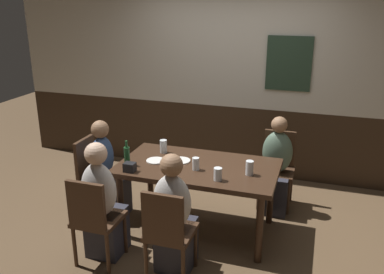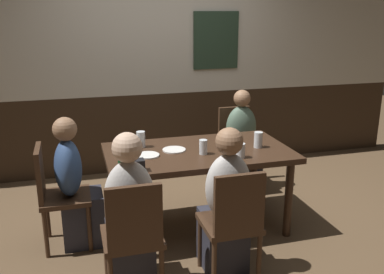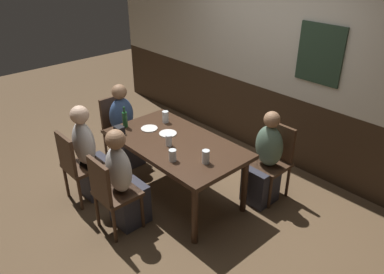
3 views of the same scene
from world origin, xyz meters
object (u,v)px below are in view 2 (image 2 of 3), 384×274
chair_head_west (55,191)px  person_left_near (130,223)px  chair_mid_near (233,220)px  beer_bottle_green (121,153)px  tumbler_short (240,151)px  beer_glass_half (141,140)px  plate_white_large (174,150)px  person_right_far (242,149)px  person_head_west (76,192)px  plate_white_small (148,155)px  chair_left_near (133,233)px  pint_glass_pale (203,148)px  dining_table (198,159)px  person_mid_near (225,212)px  condiment_caddy (137,165)px  chair_right_far (237,142)px  highball_clear (258,141)px

chair_head_west → person_left_near: bearing=-54.1°
chair_mid_near → beer_bottle_green: beer_bottle_green is taller
chair_mid_near → tumbler_short: (0.28, 0.59, 0.30)m
chair_head_west → beer_glass_half: (0.75, 0.23, 0.31)m
tumbler_short → plate_white_large: (-0.49, 0.33, -0.05)m
person_right_far → person_head_west: (-1.77, -0.70, 0.00)m
tumbler_short → plate_white_small: (-0.74, 0.25, -0.05)m
chair_left_near → pint_glass_pale: bearing=46.4°
pint_glass_pale → plate_white_large: pint_glass_pale is taller
beer_bottle_green → plate_white_large: size_ratio=1.27×
person_right_far → chair_head_west: bearing=-160.0°
person_head_west → chair_left_near: bearing=-68.1°
chair_mid_near → person_head_west: bearing=140.7°
chair_head_west → dining_table: bearing=0.0°
beer_glass_half → person_right_far: bearing=22.0°
chair_mid_near → person_mid_near: (0.00, 0.16, -0.01)m
person_mid_near → condiment_caddy: person_mid_near is taller
person_left_near → beer_bottle_green: bearing=88.1°
chair_head_west → plate_white_small: chair_head_west is taller
chair_left_near → person_mid_near: size_ratio=0.77×
chair_left_near → tumbler_short: 1.19m
person_left_near → plate_white_large: person_left_near is taller
chair_head_west → person_head_west: size_ratio=0.79×
dining_table → chair_left_near: chair_left_near is taller
pint_glass_pale → condiment_caddy: (-0.60, -0.24, -0.01)m
person_head_west → pint_glass_pale: person_head_west is taller
chair_mid_near → plate_white_large: size_ratio=4.34×
chair_head_west → person_head_west: 0.17m
person_mid_near → person_right_far: bearing=63.3°
chair_head_west → beer_glass_half: 0.85m
chair_right_far → chair_head_west: (-1.93, -0.87, 0.00)m
dining_table → highball_clear: (0.54, -0.07, 0.14)m
condiment_caddy → highball_clear: bearing=14.2°
chair_head_west → plate_white_large: (1.02, 0.05, 0.25)m
chair_mid_near → person_mid_near: size_ratio=0.77×
highball_clear → plate_white_large: 0.76m
highball_clear → beer_bottle_green: beer_bottle_green is taller
highball_clear → beer_bottle_green: bearing=-173.6°
person_mid_near → plate_white_small: size_ratio=5.81×
person_mid_near → chair_right_far: bearing=65.7°
chair_right_far → chair_left_near: same height
chair_left_near → person_right_far: size_ratio=0.79×
chair_head_west → condiment_caddy: 0.78m
tumbler_short → person_head_west: bearing=168.1°
person_head_west → condiment_caddy: bearing=-37.2°
person_left_near → plate_white_large: size_ratio=5.73×
chair_head_west → person_right_far: (1.93, 0.70, -0.03)m
beer_bottle_green → plate_white_large: bearing=27.8°
pint_glass_pale → highball_clear: bearing=4.9°
highball_clear → beer_glass_half: bearing=163.7°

